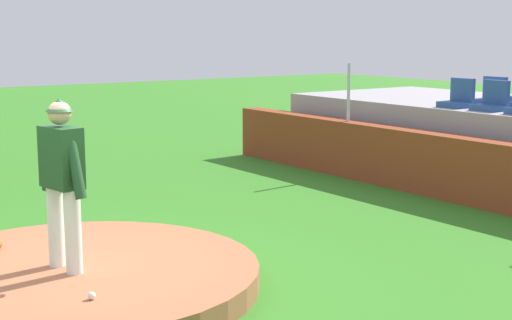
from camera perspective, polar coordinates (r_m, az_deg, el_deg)
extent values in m
plane|color=#317920|center=(8.31, -13.34, -9.40)|extent=(60.00, 60.00, 0.00)
cylinder|color=#A66340|center=(8.27, -13.37, -8.58)|extent=(3.86, 3.86, 0.25)
cylinder|color=white|center=(8.19, -14.75, -4.79)|extent=(0.16, 0.16, 0.86)
cylinder|color=white|center=(7.89, -13.51, -5.27)|extent=(0.16, 0.16, 0.86)
cube|color=#1E4723|center=(7.89, -14.36, 0.19)|extent=(0.52, 0.33, 0.62)
cylinder|color=#1E4723|center=(8.12, -15.25, 0.15)|extent=(0.25, 0.14, 0.70)
cylinder|color=#1E4723|center=(7.68, -13.40, -0.30)|extent=(0.32, 0.15, 0.70)
sphere|color=tan|center=(7.83, -14.50, 3.42)|extent=(0.24, 0.24, 0.24)
cone|color=#1E4723|center=(7.82, -14.52, 4.03)|extent=(0.31, 0.31, 0.13)
sphere|color=white|center=(7.21, -12.20, -9.90)|extent=(0.07, 0.07, 0.07)
cube|color=brown|center=(12.19, 16.74, -0.99)|extent=(12.58, 0.40, 1.03)
cylinder|color=silver|center=(14.16, 6.94, 5.05)|extent=(0.06, 0.06, 1.07)
cube|color=#2B4F8D|center=(13.68, 14.68, 4.04)|extent=(0.48, 0.44, 0.10)
cube|color=#2B4F8D|center=(13.80, 15.21, 5.10)|extent=(0.48, 0.08, 0.40)
cube|color=#2B4F8D|center=(13.25, 17.02, 3.76)|extent=(0.48, 0.44, 0.10)
cube|color=#2B4F8D|center=(13.38, 17.55, 4.86)|extent=(0.48, 0.08, 0.40)
cube|color=#2B4F8D|center=(14.34, 16.97, 4.17)|extent=(0.48, 0.44, 0.10)
cube|color=#2B4F8D|center=(14.46, 17.46, 5.19)|extent=(0.48, 0.08, 0.40)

